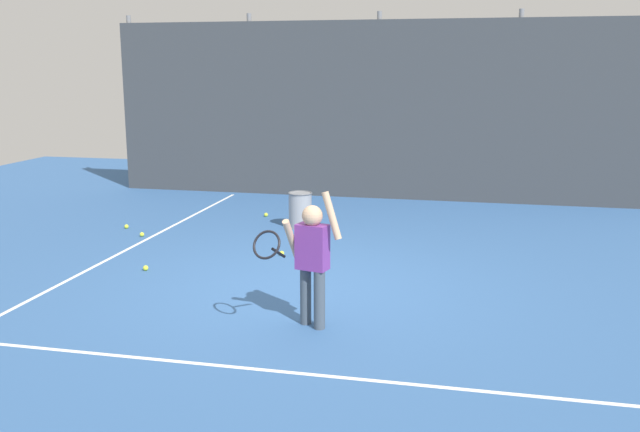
{
  "coord_description": "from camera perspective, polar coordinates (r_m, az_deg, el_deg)",
  "views": [
    {
      "loc": [
        1.88,
        -7.47,
        2.5
      ],
      "look_at": [
        0.19,
        0.03,
        0.85
      ],
      "focal_mm": 39.48,
      "sensor_mm": 36.0,
      "label": 1
    }
  ],
  "objects": [
    {
      "name": "back_fence_windscreen",
      "position": [
        13.4,
        4.68,
        8.48
      ],
      "size": [
        10.37,
        0.08,
        3.33
      ],
      "primitive_type": "cube",
      "color": "#383D42",
      "rests_on": "ground"
    },
    {
      "name": "fence_post_1",
      "position": [
        14.03,
        -5.63,
        8.93
      ],
      "size": [
        0.09,
        0.09,
        3.48
      ],
      "primitive_type": "cylinder",
      "color": "slate",
      "rests_on": "ground"
    },
    {
      "name": "fence_post_0",
      "position": [
        15.01,
        -14.9,
        8.79
      ],
      "size": [
        0.09,
        0.09,
        3.48
      ],
      "primitive_type": "cylinder",
      "color": "slate",
      "rests_on": "ground"
    },
    {
      "name": "tennis_ball_0",
      "position": [
        10.82,
        -14.23,
        -1.45
      ],
      "size": [
        0.07,
        0.07,
        0.07
      ],
      "primitive_type": "sphere",
      "color": "#CCE033",
      "rests_on": "ground"
    },
    {
      "name": "court_line_sideline",
      "position": [
        10.0,
        -15.75,
        -2.83
      ],
      "size": [
        0.05,
        9.0,
        0.0
      ],
      "primitive_type": "cube",
      "color": "white",
      "rests_on": "ground"
    },
    {
      "name": "ball_hopper",
      "position": [
        11.02,
        -1.62,
        0.52
      ],
      "size": [
        0.38,
        0.38,
        0.56
      ],
      "color": "gray",
      "rests_on": "ground"
    },
    {
      "name": "tennis_ball_4",
      "position": [
        9.03,
        -13.95,
        -4.11
      ],
      "size": [
        0.07,
        0.07,
        0.07
      ],
      "primitive_type": "sphere",
      "color": "#CCE033",
      "rests_on": "ground"
    },
    {
      "name": "ground_plane",
      "position": [
        8.09,
        -1.36,
        -5.88
      ],
      "size": [
        20.0,
        20.0,
        0.0
      ],
      "primitive_type": "plane",
      "color": "#335B93"
    },
    {
      "name": "court_line_baseline",
      "position": [
        6.11,
        -6.54,
        -12.1
      ],
      "size": [
        9.0,
        0.05,
        0.0
      ],
      "primitive_type": "cube",
      "color": "white",
      "rests_on": "ground"
    },
    {
      "name": "fence_post_2",
      "position": [
        13.46,
        4.73,
        8.82
      ],
      "size": [
        0.09,
        0.09,
        3.48
      ],
      "primitive_type": "cylinder",
      "color": "slate",
      "rests_on": "ground"
    },
    {
      "name": "tennis_ball_3",
      "position": [
        11.9,
        -4.4,
        0.11
      ],
      "size": [
        0.07,
        0.07,
        0.07
      ],
      "primitive_type": "sphere",
      "color": "#CCE033",
      "rests_on": "ground"
    },
    {
      "name": "tennis_player",
      "position": [
        6.74,
        -0.78,
        -3.15
      ],
      "size": [
        0.82,
        0.57,
        1.35
      ],
      "rotation": [
        0.0,
        0.0,
        -0.24
      ],
      "color": "#3F4C59",
      "rests_on": "ground"
    },
    {
      "name": "fence_post_3",
      "position": [
        13.34,
        15.61,
        8.39
      ],
      "size": [
        0.09,
        0.09,
        3.48
      ],
      "primitive_type": "cylinder",
      "color": "slate",
      "rests_on": "ground"
    },
    {
      "name": "tennis_ball_1",
      "position": [
        9.45,
        -3.12,
        -3.04
      ],
      "size": [
        0.07,
        0.07,
        0.07
      ],
      "primitive_type": "sphere",
      "color": "#CCE033",
      "rests_on": "ground"
    },
    {
      "name": "tennis_ball_2",
      "position": [
        11.41,
        -15.41,
        -0.83
      ],
      "size": [
        0.07,
        0.07,
        0.07
      ],
      "primitive_type": "sphere",
      "color": "#CCE033",
      "rests_on": "ground"
    }
  ]
}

